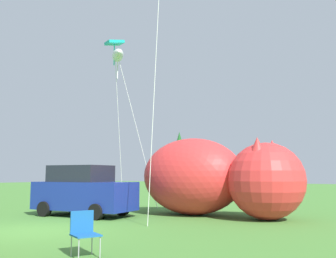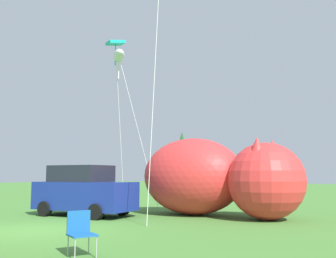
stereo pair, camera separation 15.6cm
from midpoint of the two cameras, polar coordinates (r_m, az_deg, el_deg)
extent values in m
plane|color=#477F33|center=(12.14, -19.98, -14.35)|extent=(120.00, 120.00, 0.00)
cube|color=navy|center=(15.61, -12.93, -9.87)|extent=(4.36, 2.39, 1.10)
cube|color=#1E232D|center=(15.72, -13.43, -6.63)|extent=(2.50, 1.95, 0.66)
cylinder|color=black|center=(15.55, -7.24, -11.87)|extent=(0.62, 0.34, 0.59)
cylinder|color=black|center=(14.19, -11.20, -12.28)|extent=(0.62, 0.34, 0.59)
cylinder|color=black|center=(17.12, -14.46, -11.25)|extent=(0.62, 0.34, 0.59)
cylinder|color=black|center=(15.90, -18.60, -11.46)|extent=(0.62, 0.34, 0.59)
cube|color=#1959A5|center=(8.04, -12.97, -15.49)|extent=(0.67, 0.67, 0.03)
cube|color=#1959A5|center=(8.23, -13.52, -13.62)|extent=(0.20, 0.47, 0.47)
cylinder|color=#A5A5AD|center=(7.95, -10.89, -17.23)|extent=(0.02, 0.02, 0.44)
cylinder|color=#A5A5AD|center=(7.80, -14.04, -17.36)|extent=(0.02, 0.02, 0.44)
cylinder|color=#A5A5AD|center=(8.35, -12.06, -16.69)|extent=(0.02, 0.02, 0.44)
cylinder|color=#A5A5AD|center=(8.21, -15.07, -16.79)|extent=(0.02, 0.02, 0.44)
ellipsoid|color=red|center=(15.66, 3.41, -7.20)|extent=(4.57, 3.35, 3.14)
ellipsoid|color=yellow|center=(15.68, 3.43, -9.79)|extent=(2.94, 2.49, 1.42)
sphere|color=red|center=(14.30, 14.43, -7.66)|extent=(2.83, 2.83, 2.83)
cone|color=red|center=(14.98, 15.34, -3.25)|extent=(0.79, 0.79, 0.85)
cone|color=red|center=(13.68, 13.15, -2.99)|extent=(0.79, 0.79, 0.85)
cylinder|color=silver|center=(19.57, -5.05, 0.20)|extent=(2.48, 0.49, 8.14)
ellipsoid|color=white|center=(21.12, -7.88, 11.03)|extent=(2.45, 2.43, 1.17)
cylinder|color=white|center=(20.91, -7.91, 9.20)|extent=(0.06, 0.06, 1.20)
cylinder|color=silver|center=(20.79, -7.75, 1.02)|extent=(0.31, 0.61, 9.00)
cube|color=#19B2B2|center=(21.77, -8.38, 12.89)|extent=(1.21, 1.21, 0.40)
cylinder|color=#19B2B2|center=(21.54, -8.41, 11.13)|extent=(0.06, 0.06, 1.20)
cylinder|color=silver|center=(13.85, -2.18, 10.92)|extent=(0.78, 1.76, 11.79)
cylinder|color=brown|center=(49.55, 1.68, -7.80)|extent=(0.55, 0.55, 1.73)
cone|color=#1E5623|center=(49.62, 1.66, -3.61)|extent=(3.04, 3.04, 5.53)
camera|label=1|loc=(0.08, -90.30, 0.04)|focal=40.00mm
camera|label=2|loc=(0.08, 89.70, -0.04)|focal=40.00mm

